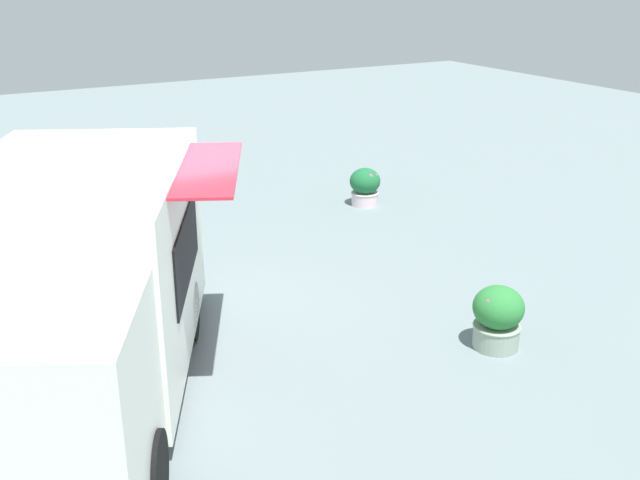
{
  "coord_description": "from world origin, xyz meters",
  "views": [
    {
      "loc": [
        8.07,
        -2.59,
        4.32
      ],
      "look_at": [
        0.15,
        1.83,
        0.94
      ],
      "focal_mm": 41.98,
      "sensor_mm": 36.0,
      "label": 1
    }
  ],
  "objects_px": {
    "food_truck": "(67,302)",
    "person_customer": "(102,208)",
    "planter_flowering_far": "(365,186)",
    "planter_flowering_near": "(498,317)"
  },
  "relations": [
    {
      "from": "food_truck",
      "to": "person_customer",
      "type": "height_order",
      "value": "food_truck"
    },
    {
      "from": "person_customer",
      "to": "planter_flowering_far",
      "type": "relative_size",
      "value": 1.25
    },
    {
      "from": "planter_flowering_near",
      "to": "planter_flowering_far",
      "type": "height_order",
      "value": "planter_flowering_near"
    },
    {
      "from": "food_truck",
      "to": "planter_flowering_far",
      "type": "xyz_separation_m",
      "value": [
        -4.24,
        6.23,
        -0.77
      ]
    },
    {
      "from": "food_truck",
      "to": "planter_flowering_near",
      "type": "height_order",
      "value": "food_truck"
    },
    {
      "from": "person_customer",
      "to": "planter_flowering_far",
      "type": "height_order",
      "value": "person_customer"
    },
    {
      "from": "person_customer",
      "to": "planter_flowering_near",
      "type": "bearing_deg",
      "value": 24.32
    },
    {
      "from": "food_truck",
      "to": "planter_flowering_near",
      "type": "bearing_deg",
      "value": 74.98
    },
    {
      "from": "planter_flowering_far",
      "to": "planter_flowering_near",
      "type": "bearing_deg",
      "value": -16.49
    },
    {
      "from": "planter_flowering_far",
      "to": "food_truck",
      "type": "bearing_deg",
      "value": -55.77
    }
  ]
}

